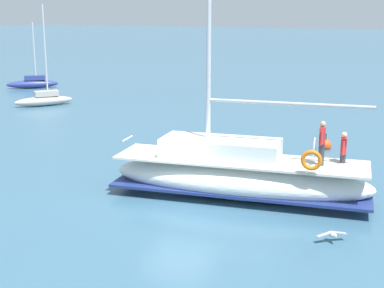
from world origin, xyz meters
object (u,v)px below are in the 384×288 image
object	(u,v)px
main_sailboat	(237,174)
mooring_buoy	(326,145)
seagull	(332,234)
moored_cutter_left	(33,83)
moored_cutter_right	(44,99)

from	to	relation	value
main_sailboat	mooring_buoy	xyz separation A→B (m)	(8.89, -0.76, -0.74)
main_sailboat	seagull	bearing A→B (deg)	-118.86
seagull	mooring_buoy	world-z (taller)	mooring_buoy
moored_cutter_left	main_sailboat	bearing A→B (deg)	-122.24
seagull	moored_cutter_left	bearing A→B (deg)	58.18
main_sailboat	moored_cutter_right	world-z (taller)	main_sailboat
main_sailboat	mooring_buoy	bearing A→B (deg)	-4.87
main_sailboat	mooring_buoy	distance (m)	8.95
main_sailboat	moored_cutter_left	size ratio (longest dim) A/B	2.44
main_sailboat	moored_cutter_left	bearing A→B (deg)	57.76
seagull	main_sailboat	bearing A→B (deg)	61.14
moored_cutter_left	mooring_buoy	distance (m)	30.55
moored_cutter_left	moored_cutter_right	bearing A→B (deg)	-130.08
moored_cutter_left	mooring_buoy	xyz separation A→B (m)	(-9.04, -29.18, -0.31)
main_sailboat	moored_cutter_right	xyz separation A→B (m)	(11.51, 20.80, -0.42)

